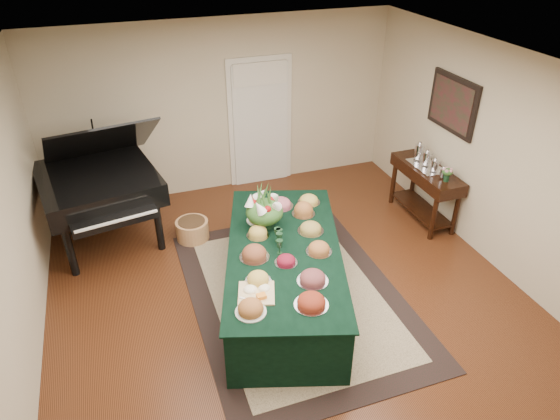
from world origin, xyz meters
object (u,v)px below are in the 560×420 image
object	(u,v)px
floral_centerpiece	(264,208)
grand_piano	(99,182)
buffet_table	(284,274)
mahogany_sideboard	(426,180)

from	to	relation	value
floral_centerpiece	grand_piano	distance (m)	2.38
buffet_table	mahogany_sideboard	xyz separation A→B (m)	(2.56, 1.04, 0.27)
buffet_table	grand_piano	xyz separation A→B (m)	(-1.89, 2.01, 0.52)
floral_centerpiece	grand_piano	xyz separation A→B (m)	(-1.82, 1.52, -0.11)
grand_piano	mahogany_sideboard	distance (m)	4.56
buffet_table	mahogany_sideboard	distance (m)	2.77
floral_centerpiece	grand_piano	bearing A→B (deg)	140.05
buffet_table	mahogany_sideboard	world-z (taller)	mahogany_sideboard
buffet_table	grand_piano	world-z (taller)	grand_piano
floral_centerpiece	grand_piano	world-z (taller)	grand_piano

